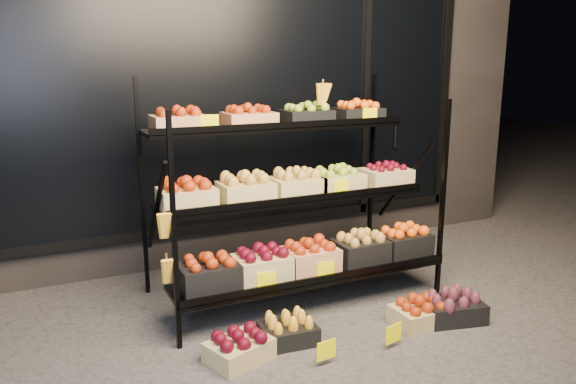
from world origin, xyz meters
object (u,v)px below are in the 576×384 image
floor_crate_midright (420,312)px  floor_crate_left (239,346)px  display_rack (296,197)px  floor_crate_midleft (288,330)px

floor_crate_midright → floor_crate_left: bearing=176.1°
floor_crate_left → display_rack: bearing=25.8°
floor_crate_midleft → display_rack: bearing=65.4°
floor_crate_midleft → floor_crate_midright: (0.93, -0.15, 0.00)m
display_rack → floor_crate_midright: 1.20m
display_rack → floor_crate_left: size_ratio=4.97×
display_rack → floor_crate_left: 1.24m
floor_crate_left → floor_crate_midright: 1.30m
display_rack → floor_crate_midleft: 1.02m
floor_crate_left → floor_crate_midleft: floor_crate_left is taller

